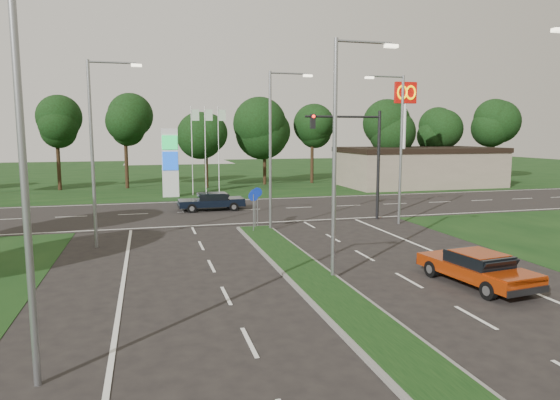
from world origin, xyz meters
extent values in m
plane|color=black|center=(0.00, 0.00, 0.00)|extent=(160.00, 160.00, 0.00)
cube|color=black|center=(0.00, 55.00, 0.00)|extent=(160.00, 50.00, 0.02)
cube|color=black|center=(0.00, 24.00, 0.00)|extent=(160.00, 12.00, 0.02)
cube|color=slate|center=(0.00, 4.00, 0.06)|extent=(2.00, 26.00, 0.12)
cube|color=gray|center=(22.00, 36.00, 2.00)|extent=(16.00, 9.00, 4.00)
cylinder|color=gray|center=(0.80, 6.00, 4.50)|extent=(0.16, 0.16, 9.00)
cylinder|color=gray|center=(1.90, 6.00, 8.90)|extent=(2.20, 0.10, 0.10)
cube|color=#FFF2CC|center=(3.00, 6.00, 8.80)|extent=(0.50, 0.22, 0.12)
cylinder|color=gray|center=(0.80, 16.00, 4.50)|extent=(0.16, 0.16, 9.00)
cylinder|color=gray|center=(1.90, 16.00, 8.90)|extent=(2.20, 0.10, 0.10)
cube|color=#FFF2CC|center=(3.00, 16.00, 8.80)|extent=(0.50, 0.22, 0.12)
cylinder|color=gray|center=(-8.50, 0.00, 4.50)|extent=(0.16, 0.16, 9.00)
cylinder|color=gray|center=(-8.50, 14.00, 4.50)|extent=(0.16, 0.16, 9.00)
cylinder|color=gray|center=(-7.40, 14.00, 8.90)|extent=(2.20, 0.10, 0.10)
cube|color=#FFF2CC|center=(-6.30, 14.00, 8.80)|extent=(0.50, 0.22, 0.12)
cylinder|color=gray|center=(9.00, 16.00, 4.50)|extent=(0.16, 0.16, 9.00)
cylinder|color=gray|center=(7.90, 16.00, 8.90)|extent=(2.20, 0.10, 0.10)
cube|color=#FFF2CC|center=(6.80, 16.00, 8.80)|extent=(0.50, 0.22, 0.12)
cube|color=#FFF2CC|center=(6.80, 2.00, 8.80)|extent=(0.50, 0.22, 0.12)
cylinder|color=black|center=(8.50, 18.00, 3.50)|extent=(0.20, 0.20, 7.00)
cylinder|color=black|center=(6.00, 18.00, 6.60)|extent=(5.00, 0.14, 0.14)
cube|color=black|center=(4.00, 18.00, 6.30)|extent=(0.28, 0.28, 0.90)
sphere|color=#FF190C|center=(4.00, 17.82, 6.60)|extent=(0.20, 0.20, 0.20)
cylinder|color=gray|center=(-0.30, 15.50, 1.10)|extent=(0.06, 0.06, 2.20)
cylinder|color=#0C26A5|center=(-0.30, 15.50, 2.10)|extent=(0.56, 0.04, 0.56)
cylinder|color=gray|center=(0.00, 16.50, 1.10)|extent=(0.06, 0.06, 2.20)
cylinder|color=#0C26A5|center=(0.00, 16.50, 2.10)|extent=(0.56, 0.04, 0.56)
cylinder|color=gray|center=(0.30, 17.20, 1.10)|extent=(0.06, 0.06, 2.20)
cylinder|color=#0C26A5|center=(0.30, 17.20, 2.10)|extent=(0.56, 0.04, 0.56)
cube|color=silver|center=(-4.00, 33.00, 3.00)|extent=(1.40, 0.30, 6.00)
cube|color=#0CA53F|center=(-4.00, 32.82, 4.80)|extent=(1.30, 0.08, 1.20)
cube|color=#0C3FBF|center=(-4.00, 32.82, 3.20)|extent=(1.30, 0.08, 1.60)
cylinder|color=silver|center=(-2.00, 34.00, 4.00)|extent=(0.08, 0.08, 8.00)
cube|color=#B2D8B2|center=(-1.65, 34.00, 7.20)|extent=(0.70, 0.02, 1.00)
cylinder|color=silver|center=(-0.80, 34.00, 4.00)|extent=(0.08, 0.08, 8.00)
cube|color=#B2D8B2|center=(-0.45, 34.00, 7.20)|extent=(0.70, 0.02, 1.00)
cylinder|color=silver|center=(0.40, 34.00, 4.00)|extent=(0.08, 0.08, 8.00)
cube|color=#B2D8B2|center=(0.75, 34.00, 7.20)|extent=(0.70, 0.02, 1.00)
cylinder|color=silver|center=(18.00, 32.00, 5.00)|extent=(0.30, 0.30, 10.00)
cube|color=#BF0C07|center=(18.00, 32.00, 9.40)|extent=(2.20, 0.35, 2.00)
torus|color=#FFC600|center=(17.55, 31.78, 9.40)|extent=(1.06, 0.16, 1.06)
torus|color=#FFC600|center=(18.45, 31.78, 9.40)|extent=(1.06, 0.16, 1.06)
cylinder|color=black|center=(0.00, 40.00, 2.20)|extent=(0.36, 0.36, 4.40)
sphere|color=black|center=(0.00, 40.00, 6.50)|extent=(6.00, 6.00, 6.00)
sphere|color=black|center=(0.30, 39.80, 7.50)|extent=(4.80, 4.80, 4.80)
cube|color=#932A08|center=(5.62, 3.88, 0.57)|extent=(2.43, 4.75, 0.47)
cube|color=black|center=(5.64, 3.79, 1.01)|extent=(1.83, 2.19, 0.43)
cube|color=#932A08|center=(5.64, 3.79, 1.23)|extent=(1.69, 1.82, 0.04)
cylinder|color=black|center=(4.60, 5.22, 0.32)|extent=(0.29, 0.66, 0.64)
cylinder|color=black|center=(6.28, 5.43, 0.32)|extent=(0.29, 0.66, 0.64)
cylinder|color=black|center=(4.97, 2.33, 0.32)|extent=(0.29, 0.66, 0.64)
cylinder|color=black|center=(6.65, 2.54, 0.32)|extent=(0.29, 0.66, 0.64)
cube|color=black|center=(-1.55, 24.43, 0.58)|extent=(4.69, 1.98, 0.48)
cube|color=black|center=(-1.46, 24.43, 1.04)|extent=(2.08, 1.65, 0.45)
cube|color=black|center=(-1.46, 24.43, 1.26)|extent=(1.70, 1.55, 0.04)
cylinder|color=black|center=(-3.03, 23.54, 0.33)|extent=(0.66, 0.22, 0.66)
cylinder|color=black|center=(-3.06, 25.29, 0.33)|extent=(0.66, 0.22, 0.66)
cylinder|color=black|center=(-0.05, 23.58, 0.33)|extent=(0.66, 0.22, 0.66)
cylinder|color=black|center=(-0.07, 25.33, 0.33)|extent=(0.66, 0.22, 0.66)
camera|label=1|loc=(-5.99, -11.50, 5.56)|focal=32.00mm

